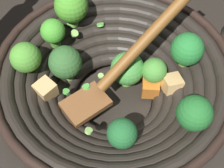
# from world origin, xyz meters

# --- Properties ---
(ground_plane) EXTENTS (4.00, 4.00, 0.00)m
(ground_plane) POSITION_xyz_m (0.00, 0.00, 0.00)
(ground_plane) COLOR #28231E
(wok) EXTENTS (0.37, 0.37, 0.20)m
(wok) POSITION_xyz_m (0.00, 0.00, 0.07)
(wok) COLOR black
(wok) RESTS_ON ground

